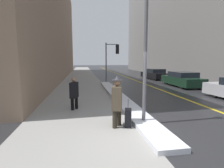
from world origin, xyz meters
TOP-DOWN VIEW (x-y plane):
  - ground_plane at (0.00, 0.00)m, footprint 160.00×160.00m
  - sidewalk_slab at (-2.00, 15.00)m, footprint 4.00×80.00m
  - road_centre_stripe at (4.00, 15.00)m, footprint 0.16×80.00m
  - snow_bank_curb at (0.25, 5.61)m, footprint 0.84×13.17m
  - building_facade_left at (-7.00, 20.00)m, footprint 6.00×36.00m
  - building_facade_right at (13.00, 22.00)m, footprint 6.00×36.00m
  - lamp_post at (0.23, 1.10)m, footprint 0.28×0.28m
  - traffic_light_near at (1.10, 12.37)m, footprint 1.31×0.32m
  - pedestrian_in_fedora at (-0.74, 1.00)m, footprint 0.44×0.59m
  - pedestrian_trailing at (-2.23, 3.37)m, footprint 0.40×0.54m
  - parked_car_dark_green at (6.66, 9.32)m, footprint 1.85×4.36m
  - parked_car_black at (6.79, 15.50)m, footprint 2.13×4.32m
  - rolling_suitcase at (-0.36, 0.98)m, footprint 0.31×0.40m

SIDE VIEW (x-z plane):
  - ground_plane at x=0.00m, z-range 0.00..0.00m
  - road_centre_stripe at x=4.00m, z-range 0.00..0.00m
  - sidewalk_slab at x=-2.00m, z-range 0.00..0.01m
  - snow_bank_curb at x=0.25m, z-range 0.00..0.15m
  - rolling_suitcase at x=-0.36m, z-range -0.17..0.78m
  - parked_car_black at x=6.79m, z-range -0.03..1.20m
  - parked_car_dark_green at x=6.66m, z-range -0.03..1.23m
  - pedestrian_trailing at x=-2.23m, z-range 0.08..1.56m
  - pedestrian_in_fedora at x=-0.74m, z-range 0.08..1.81m
  - traffic_light_near at x=1.10m, z-range 0.87..4.78m
  - lamp_post at x=0.23m, z-range 0.49..5.82m
  - building_facade_left at x=-7.00m, z-range 0.00..14.84m
  - building_facade_right at x=13.00m, z-range 0.00..20.51m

